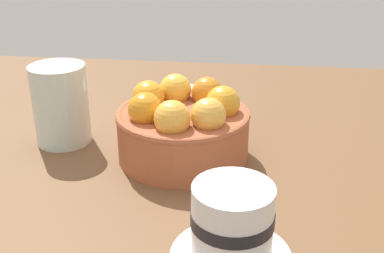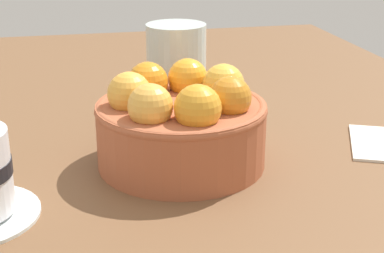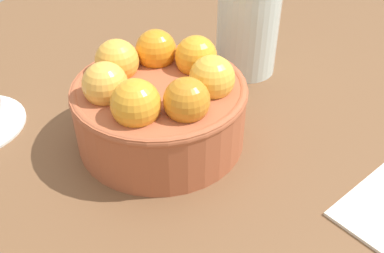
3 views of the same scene
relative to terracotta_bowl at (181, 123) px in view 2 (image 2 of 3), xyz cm
name	(u,v)px [view 2 (image 2 of 3)]	position (x,y,z in cm)	size (l,w,h in cm)	color
ground_plane	(182,181)	(0.00, 0.01, -6.29)	(133.13, 83.83, 3.89)	brown
terracotta_bowl	(181,123)	(0.00, 0.00, 0.00)	(16.77, 16.77, 9.60)	#AD5938
water_glass	(176,67)	(-16.90, 2.71, 1.05)	(7.41, 7.41, 10.79)	silver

